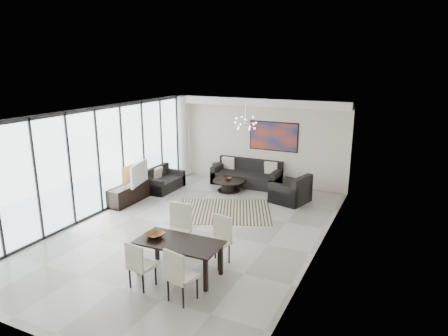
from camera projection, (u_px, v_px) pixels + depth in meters
The scene contains 20 objects.
room_shell at pixel (211, 176), 9.34m from camera, with size 6.00×9.00×2.90m.
window_wall at pixel (101, 161), 10.71m from camera, with size 0.37×8.95×2.90m.
soffit at pixel (258, 102), 12.95m from camera, with size 5.98×0.40×0.26m, color white.
painting at pixel (273, 136), 13.18m from camera, with size 1.68×0.04×0.98m, color red.
chandelier at pixel (245, 123), 11.36m from camera, with size 0.66×0.66×0.71m.
rug at pixel (224, 211), 11.14m from camera, with size 2.57×1.98×0.01m, color black.
coffee_table at pixel (229, 185), 12.82m from camera, with size 1.03×1.03×0.36m.
bowl_coffee at pixel (228, 179), 12.84m from camera, with size 0.23×0.23×0.07m, color brown.
sofa_main at pixel (247, 176), 13.50m from camera, with size 2.28×0.93×0.83m.
loveseat at pixel (163, 182), 12.98m from camera, with size 0.80×1.43×0.71m.
armchair at pixel (291, 193), 11.80m from camera, with size 1.16×1.20×0.83m.
side_table at pixel (218, 169), 14.00m from camera, with size 0.43×0.43×0.59m.
tv_console at pixel (131, 192), 11.89m from camera, with size 0.48×1.71×0.54m, color black.
television at pixel (136, 174), 11.73m from camera, with size 1.12×0.15×0.64m, color gray.
dining_table at pixel (179, 246), 7.70m from camera, with size 1.68×0.86×0.69m.
dining_chair_sw at pixel (139, 263), 7.22m from camera, with size 0.47×0.47×0.92m.
dining_chair_se at pixel (178, 273), 6.79m from camera, with size 0.54×0.54×0.99m.
dining_chair_nw at pixel (178, 225), 8.58m from camera, with size 0.55×0.55×1.11m.
dining_chair_ne at pixel (220, 237), 8.17m from camera, with size 0.55×0.55×1.01m.
bowl_dining at pixel (154, 235), 7.86m from camera, with size 0.37×0.37×0.09m, color brown.
Camera 1 is at (4.59, -7.98, 4.05)m, focal length 32.00 mm.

